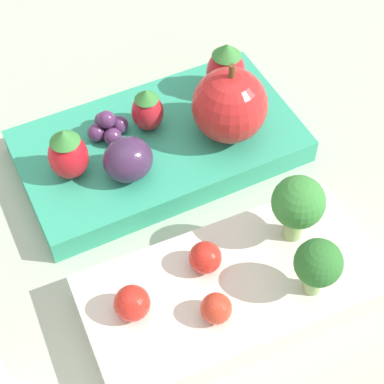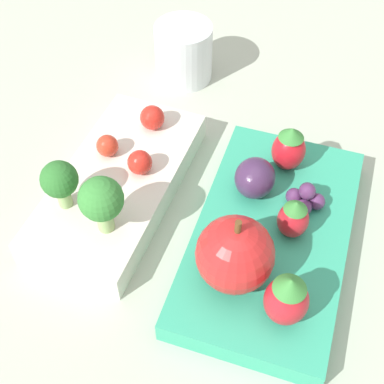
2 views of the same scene
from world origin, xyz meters
name	(u,v)px [view 2 (image 2 of 2)]	position (x,y,z in m)	size (l,w,h in m)	color
ground_plane	(185,214)	(0.00, 0.00, 0.00)	(4.00, 4.00, 0.00)	#ADB7A3
bento_box_savoury	(119,184)	(0.01, 0.06, 0.01)	(0.20, 0.11, 0.03)	silver
bento_box_fruit	(271,237)	(-0.01, -0.08, 0.01)	(0.22, 0.13, 0.02)	#33A87F
broccoli_floret_0	(101,201)	(-0.05, 0.05, 0.06)	(0.04, 0.04, 0.05)	#93B770
broccoli_floret_1	(60,181)	(-0.04, 0.09, 0.06)	(0.03, 0.03, 0.05)	#93B770
cherry_tomato_0	(152,118)	(0.07, 0.06, 0.04)	(0.02, 0.02, 0.02)	red
cherry_tomato_1	(107,146)	(0.03, 0.08, 0.04)	(0.02, 0.02, 0.02)	red
cherry_tomato_2	(140,162)	(0.02, 0.05, 0.04)	(0.02, 0.02, 0.02)	red
apple	(235,254)	(-0.06, -0.06, 0.05)	(0.06, 0.06, 0.07)	red
strawberry_0	(293,218)	(-0.01, -0.09, 0.04)	(0.03, 0.03, 0.04)	red
strawberry_1	(289,148)	(0.07, -0.08, 0.04)	(0.03, 0.03, 0.05)	red
strawberry_2	(287,299)	(-0.08, -0.10, 0.05)	(0.03, 0.03, 0.05)	red
plum	(255,178)	(0.03, -0.05, 0.04)	(0.04, 0.03, 0.03)	#42284C
grape_cluster	(306,197)	(0.03, -0.10, 0.03)	(0.03, 0.03, 0.02)	#562D5B
drinking_cup	(184,52)	(0.19, 0.06, 0.03)	(0.06, 0.06, 0.06)	silver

